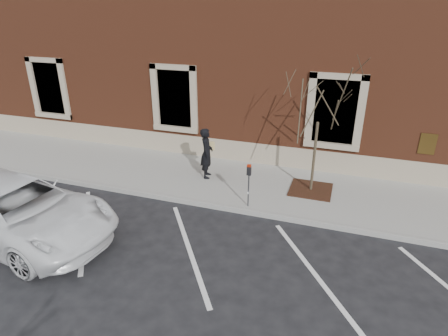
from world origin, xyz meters
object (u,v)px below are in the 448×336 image
(sapling, at_px, (320,102))
(white_truck, at_px, (17,210))
(man, at_px, (207,153))
(parking_meter, at_px, (249,178))

(sapling, relative_size, white_truck, 0.75)
(man, bearing_deg, sapling, -103.18)
(parking_meter, relative_size, sapling, 0.32)
(man, distance_m, parking_meter, 2.49)
(parking_meter, height_order, sapling, sapling)
(parking_meter, bearing_deg, sapling, 50.51)
(white_truck, bearing_deg, parking_meter, -52.08)
(parking_meter, bearing_deg, man, 146.25)
(sapling, bearing_deg, man, -178.11)
(parking_meter, distance_m, sapling, 3.11)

